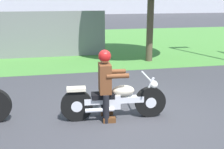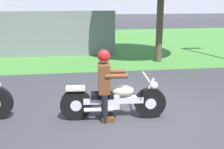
% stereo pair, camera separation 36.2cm
% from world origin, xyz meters
% --- Properties ---
extents(ground, '(120.00, 120.00, 0.00)m').
position_xyz_m(ground, '(0.00, 0.00, 0.00)').
color(ground, '#38383D').
extents(grass_verge, '(60.00, 12.00, 0.01)m').
position_xyz_m(grass_verge, '(0.00, 9.81, 0.00)').
color(grass_verge, '#478438').
rests_on(grass_verge, ground).
extents(motorcycle_lead, '(2.08, 0.66, 0.87)m').
position_xyz_m(motorcycle_lead, '(-0.33, 0.17, 0.38)').
color(motorcycle_lead, black).
rests_on(motorcycle_lead, ground).
extents(rider_lead, '(0.57, 0.48, 1.39)m').
position_xyz_m(rider_lead, '(-0.50, 0.18, 0.81)').
color(rider_lead, black).
rests_on(rider_lead, ground).
extents(fence_segment, '(7.00, 0.06, 1.80)m').
position_xyz_m(fence_segment, '(-2.83, 6.57, 0.90)').
color(fence_segment, slate).
rests_on(fence_segment, ground).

